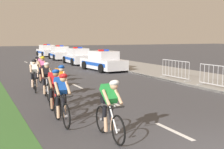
# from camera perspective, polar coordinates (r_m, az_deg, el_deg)

# --- Properties ---
(sidewalk_slab) EXTENTS (4.54, 60.00, 0.12)m
(sidewalk_slab) POSITION_cam_1_polar(r_m,az_deg,el_deg) (21.70, 8.60, 0.81)
(sidewalk_slab) COLOR gray
(sidewalk_slab) RESTS_ON ground
(kerb_edge) EXTENTS (0.16, 60.00, 0.13)m
(kerb_edge) POSITION_cam_1_polar(r_m,az_deg,el_deg) (20.55, 3.54, 0.53)
(kerb_edge) COLOR #9E9E99
(kerb_edge) RESTS_ON ground
(lane_markings_centre) EXTENTS (0.14, 29.60, 0.01)m
(lane_markings_centre) POSITION_cam_1_polar(r_m,az_deg,el_deg) (16.93, -9.07, -1.24)
(lane_markings_centre) COLOR white
(lane_markings_centre) RESTS_ON ground
(cyclist_lead) EXTENTS (0.42, 1.72, 1.56)m
(cyclist_lead) POSITION_cam_1_polar(r_m,az_deg,el_deg) (7.15, -0.48, -6.63)
(cyclist_lead) COLOR black
(cyclist_lead) RESTS_ON ground
(cyclist_second) EXTENTS (0.42, 1.72, 1.56)m
(cyclist_second) POSITION_cam_1_polar(r_m,az_deg,el_deg) (8.45, -9.99, -4.56)
(cyclist_second) COLOR black
(cyclist_second) RESTS_ON ground
(cyclist_third) EXTENTS (0.42, 1.72, 1.56)m
(cyclist_third) POSITION_cam_1_polar(r_m,az_deg,el_deg) (9.58, -11.29, -3.18)
(cyclist_third) COLOR black
(cyclist_third) RESTS_ON ground
(cyclist_fourth) EXTENTS (0.42, 1.72, 1.56)m
(cyclist_fourth) POSITION_cam_1_polar(r_m,az_deg,el_deg) (10.88, -10.20, -1.88)
(cyclist_fourth) COLOR black
(cyclist_fourth) RESTS_ON ground
(cyclist_fifth) EXTENTS (0.45, 1.72, 1.56)m
(cyclist_fifth) POSITION_cam_1_polar(r_m,az_deg,el_deg) (12.09, -12.82, -1.03)
(cyclist_fifth) COLOR black
(cyclist_fifth) RESTS_ON ground
(cyclist_sixth) EXTENTS (0.45, 1.72, 1.56)m
(cyclist_sixth) POSITION_cam_1_polar(r_m,az_deg,el_deg) (13.92, -15.11, -0.01)
(cyclist_sixth) COLOR black
(cyclist_sixth) RESTS_ON ground
(cyclist_seventh) EXTENTS (0.42, 1.72, 1.56)m
(cyclist_seventh) POSITION_cam_1_polar(r_m,az_deg,el_deg) (15.82, -13.66, 0.90)
(cyclist_seventh) COLOR black
(cyclist_seventh) RESTS_ON ground
(cyclist_eighth) EXTENTS (0.45, 1.72, 1.56)m
(cyclist_eighth) POSITION_cam_1_polar(r_m,az_deg,el_deg) (17.42, -14.17, 1.47)
(cyclist_eighth) COLOR black
(cyclist_eighth) RESTS_ON ground
(police_car_nearest) EXTENTS (2.31, 4.55, 1.59)m
(police_car_nearest) POSITION_cam_1_polar(r_m,az_deg,el_deg) (21.90, -1.78, 2.58)
(police_car_nearest) COLOR silver
(police_car_nearest) RESTS_ON ground
(police_car_second) EXTENTS (2.08, 4.44, 1.59)m
(police_car_second) POSITION_cam_1_polar(r_m,az_deg,el_deg) (27.40, -6.82, 3.50)
(police_car_second) COLOR silver
(police_car_second) RESTS_ON ground
(police_car_third) EXTENTS (2.19, 4.50, 1.59)m
(police_car_third) POSITION_cam_1_polar(r_m,az_deg,el_deg) (33.33, -10.29, 4.12)
(police_car_third) COLOR white
(police_car_third) RESTS_ON ground
(police_car_furthest) EXTENTS (2.12, 4.46, 1.59)m
(police_car_furthest) POSITION_cam_1_polar(r_m,az_deg,el_deg) (39.47, -12.75, 4.55)
(police_car_furthest) COLOR white
(police_car_furthest) RESTS_ON ground
(crowd_barrier_middle) EXTENTS (0.58, 2.32, 1.07)m
(crowd_barrier_middle) POSITION_cam_1_polar(r_m,az_deg,el_deg) (14.61, 20.15, -0.42)
(crowd_barrier_middle) COLOR #B7BABF
(crowd_barrier_middle) RESTS_ON sidewalk_slab
(crowd_barrier_rear) EXTENTS (0.58, 2.32, 1.07)m
(crowd_barrier_rear) POSITION_cam_1_polar(r_m,az_deg,el_deg) (17.02, 12.35, 0.91)
(crowd_barrier_rear) COLOR #B7BABF
(crowd_barrier_rear) RESTS_ON sidewalk_slab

